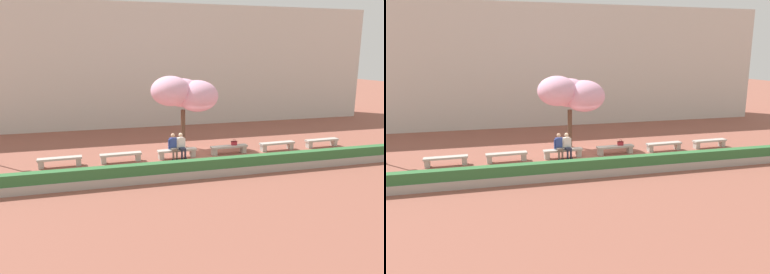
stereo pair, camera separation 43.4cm
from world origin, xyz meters
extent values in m
plane|color=#8E5142|center=(0.00, 0.00, 0.00)|extent=(100.00, 100.00, 0.00)
cube|color=beige|center=(0.00, 10.63, 4.35)|extent=(32.58, 4.00, 8.70)
cube|color=#ADA89E|center=(-7.13, 0.00, 0.40)|extent=(2.04, 0.50, 0.10)
cube|color=#ADA89E|center=(-7.97, -0.03, 0.17)|extent=(0.25, 0.35, 0.35)
cube|color=#ADA89E|center=(-6.29, 0.03, 0.17)|extent=(0.25, 0.35, 0.35)
cube|color=#ADA89E|center=(-4.28, 0.00, 0.40)|extent=(2.04, 0.50, 0.10)
cube|color=#ADA89E|center=(-5.12, -0.03, 0.17)|extent=(0.25, 0.35, 0.35)
cube|color=#ADA89E|center=(-3.44, 0.03, 0.17)|extent=(0.25, 0.35, 0.35)
cube|color=#ADA89E|center=(-1.43, 0.00, 0.40)|extent=(2.04, 0.50, 0.10)
cube|color=#ADA89E|center=(-2.27, -0.03, 0.17)|extent=(0.25, 0.35, 0.35)
cube|color=#ADA89E|center=(-0.59, 0.03, 0.17)|extent=(0.25, 0.35, 0.35)
cube|color=#ADA89E|center=(1.43, 0.00, 0.40)|extent=(2.04, 0.50, 0.10)
cube|color=#ADA89E|center=(0.59, -0.03, 0.17)|extent=(0.25, 0.35, 0.35)
cube|color=#ADA89E|center=(2.27, 0.03, 0.17)|extent=(0.25, 0.35, 0.35)
cube|color=#ADA89E|center=(4.28, 0.00, 0.40)|extent=(2.04, 0.50, 0.10)
cube|color=#ADA89E|center=(3.44, -0.03, 0.17)|extent=(0.25, 0.35, 0.35)
cube|color=#ADA89E|center=(5.12, 0.03, 0.17)|extent=(0.25, 0.35, 0.35)
cube|color=#ADA89E|center=(7.13, 0.00, 0.40)|extent=(2.04, 0.50, 0.10)
cube|color=#ADA89E|center=(6.29, -0.03, 0.17)|extent=(0.25, 0.35, 0.35)
cube|color=#ADA89E|center=(7.97, 0.03, 0.17)|extent=(0.25, 0.35, 0.35)
cube|color=black|center=(-1.70, -0.42, 0.03)|extent=(0.11, 0.22, 0.06)
cylinder|color=brown|center=(-1.71, -0.36, 0.24)|extent=(0.10, 0.10, 0.42)
cube|color=black|center=(-1.52, -0.42, 0.03)|extent=(0.11, 0.22, 0.06)
cylinder|color=brown|center=(-1.53, -0.36, 0.24)|extent=(0.10, 0.10, 0.42)
cube|color=brown|center=(-1.62, -0.18, 0.51)|extent=(0.29, 0.41, 0.12)
cube|color=#2D4289|center=(-1.63, 0.04, 0.78)|extent=(0.35, 0.23, 0.54)
sphere|color=tan|center=(-1.63, 0.04, 1.19)|extent=(0.21, 0.21, 0.21)
cylinder|color=#2D4289|center=(-1.84, 0.01, 0.74)|extent=(0.09, 0.09, 0.50)
cylinder|color=#2D4289|center=(-1.42, 0.03, 0.74)|extent=(0.09, 0.09, 0.50)
cube|color=black|center=(-1.25, -0.43, 0.03)|extent=(0.13, 0.23, 0.06)
cylinder|color=#23283D|center=(-1.26, -0.37, 0.24)|extent=(0.10, 0.10, 0.42)
cube|color=black|center=(-1.08, -0.40, 0.03)|extent=(0.13, 0.23, 0.06)
cylinder|color=#23283D|center=(-1.08, -0.34, 0.24)|extent=(0.10, 0.10, 0.42)
cube|color=#23283D|center=(-1.20, -0.18, 0.51)|extent=(0.33, 0.43, 0.12)
cube|color=silver|center=(-1.23, 0.04, 0.78)|extent=(0.37, 0.26, 0.54)
sphere|color=beige|center=(-1.23, 0.04, 1.19)|extent=(0.21, 0.21, 0.21)
cylinder|color=silver|center=(-1.43, -0.01, 0.74)|extent=(0.09, 0.09, 0.50)
cylinder|color=silver|center=(-1.01, 0.05, 0.74)|extent=(0.09, 0.09, 0.50)
cube|color=#A3232D|center=(1.73, 0.03, 0.56)|extent=(0.30, 0.14, 0.22)
cube|color=maroon|center=(1.73, 0.02, 0.65)|extent=(0.30, 0.15, 0.04)
torus|color=maroon|center=(1.73, 0.03, 0.72)|extent=(0.14, 0.02, 0.14)
cylinder|color=#513828|center=(-0.54, 2.14, 1.08)|extent=(0.25, 0.25, 2.15)
ellipsoid|color=#EAA8C6|center=(-0.54, 2.14, 3.11)|extent=(2.13, 1.82, 1.60)
ellipsoid|color=#EAA8C6|center=(-1.31, 1.86, 3.25)|extent=(2.18, 2.31, 1.64)
ellipsoid|color=#EAA8C6|center=(0.22, 1.87, 2.94)|extent=(2.33, 2.41, 1.75)
cube|color=#ADA89E|center=(0.00, -3.30, 0.18)|extent=(21.11, 0.50, 0.36)
cube|color=#336B38|center=(0.00, -3.30, 0.58)|extent=(21.01, 0.44, 0.44)
camera|label=1|loc=(-5.77, -18.07, 5.25)|focal=35.00mm
camera|label=2|loc=(-5.35, -18.18, 5.25)|focal=35.00mm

